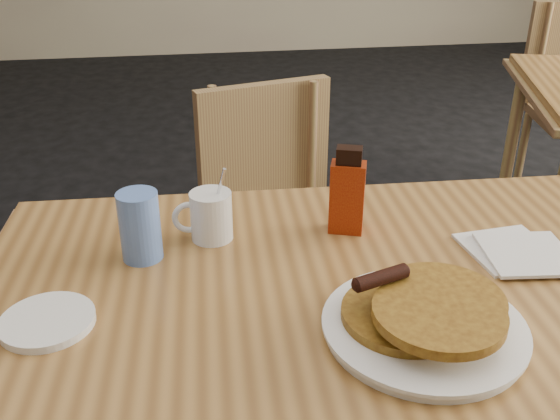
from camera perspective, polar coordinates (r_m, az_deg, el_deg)
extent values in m
cube|color=#A5743A|center=(0.99, 6.22, -8.50)|extent=(1.21, 0.84, 0.04)
cube|color=#9B8049|center=(1.00, 6.17, -9.20)|extent=(1.25, 0.88, 0.02)
cylinder|color=#9B8049|center=(1.62, 20.58, -10.84)|extent=(0.04, 0.04, 0.71)
cube|color=#9B8049|center=(1.71, -0.55, -4.46)|extent=(0.47, 0.47, 0.04)
cube|color=#9B8049|center=(1.76, -1.44, 4.86)|extent=(0.38, 0.14, 0.42)
cylinder|color=#9B8049|center=(1.70, -5.07, -13.83)|extent=(0.04, 0.04, 0.39)
cylinder|color=#9B8049|center=(1.98, 3.29, -7.11)|extent=(0.04, 0.04, 0.39)
cylinder|color=#9B8049|center=(2.90, 24.23, 2.17)|extent=(0.04, 0.04, 0.42)
cylinder|color=white|center=(0.91, 12.98, -10.52)|extent=(0.28, 0.28, 0.02)
cylinder|color=white|center=(0.91, 13.03, -10.17)|extent=(0.29, 0.29, 0.01)
cylinder|color=olive|center=(0.90, 11.28, -9.34)|extent=(0.18, 0.18, 0.01)
cylinder|color=olive|center=(0.92, 14.48, -7.97)|extent=(0.18, 0.18, 0.01)
cylinder|color=olive|center=(0.86, 14.31, -9.17)|extent=(0.18, 0.18, 0.01)
cylinder|color=black|center=(0.89, 9.23, -6.13)|extent=(0.09, 0.05, 0.02)
cylinder|color=white|center=(1.11, -6.30, -0.53)|extent=(0.07, 0.07, 0.09)
torus|color=white|center=(1.11, -8.31, -0.68)|extent=(0.06, 0.01, 0.06)
cylinder|color=black|center=(1.09, -6.39, 1.20)|extent=(0.07, 0.07, 0.01)
cylinder|color=silver|center=(1.10, -5.82, 0.95)|extent=(0.04, 0.04, 0.13)
cube|color=maroon|center=(1.13, 6.15, 1.13)|extent=(0.07, 0.06, 0.13)
cube|color=black|center=(1.09, 6.35, 4.98)|extent=(0.05, 0.04, 0.03)
cube|color=white|center=(1.15, 20.21, -3.44)|extent=(0.16, 0.16, 0.01)
cube|color=white|center=(1.14, 21.67, -3.75)|extent=(0.16, 0.16, 0.01)
cylinder|color=#5A80D3|center=(1.06, -12.69, -1.44)|extent=(0.08, 0.08, 0.12)
cylinder|color=white|center=(0.97, -20.50, -9.50)|extent=(0.14, 0.14, 0.01)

